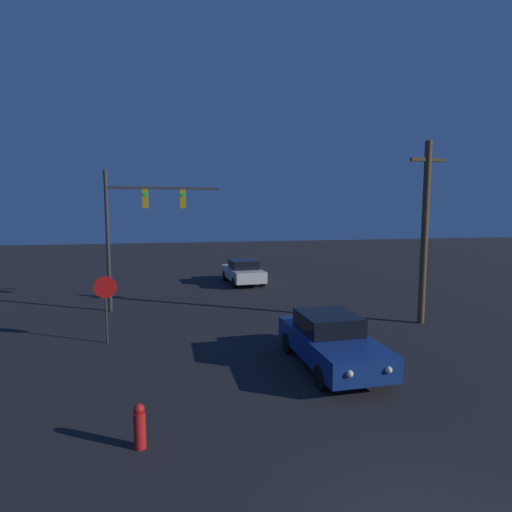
% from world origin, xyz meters
% --- Properties ---
extents(car_near, '(2.05, 4.79, 1.60)m').
position_xyz_m(car_near, '(1.36, 7.25, 0.80)').
color(car_near, navy).
rests_on(car_near, ground_plane).
extents(car_far, '(2.26, 4.87, 1.60)m').
position_xyz_m(car_far, '(1.44, 21.96, 0.80)').
color(car_far, beige).
rests_on(car_far, ground_plane).
extents(traffic_signal_mast, '(5.39, 0.30, 6.69)m').
position_xyz_m(traffic_signal_mast, '(-4.86, 16.03, 4.46)').
color(traffic_signal_mast, '#2D2D2D').
rests_on(traffic_signal_mast, ground_plane).
extents(stop_sign, '(0.80, 0.07, 2.46)m').
position_xyz_m(stop_sign, '(-5.68, 11.05, 1.74)').
color(stop_sign, '#2D2D2D').
rests_on(stop_sign, ground_plane).
extents(utility_pole, '(1.59, 0.28, 7.65)m').
position_xyz_m(utility_pole, '(7.09, 10.87, 3.98)').
color(utility_pole, brown).
rests_on(utility_pole, ground_plane).
extents(fire_hydrant, '(0.24, 0.24, 0.93)m').
position_xyz_m(fire_hydrant, '(-4.12, 4.03, 0.46)').
color(fire_hydrant, red).
rests_on(fire_hydrant, ground_plane).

